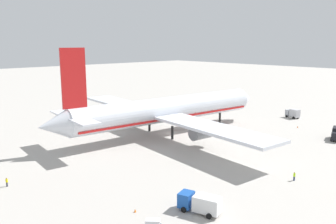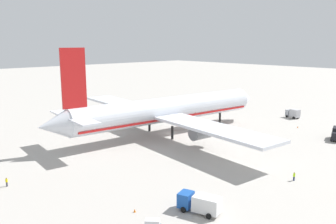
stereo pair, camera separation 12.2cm
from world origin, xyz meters
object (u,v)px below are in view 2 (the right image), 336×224
object	(u,v)px
service_truck_1	(200,203)
baggage_cart_0	(152,223)
ground_worker_0	(7,182)
traffic_cone_1	(298,127)
service_truck_4	(293,113)
traffic_cone_0	(135,210)
ground_worker_2	(294,176)
airliner	(165,110)

from	to	relation	value
service_truck_1	baggage_cart_0	xyz separation A→B (m)	(-8.45, 1.43, -0.88)
ground_worker_0	traffic_cone_1	distance (m)	83.04
service_truck_4	traffic_cone_0	distance (m)	84.80
traffic_cone_1	service_truck_4	bearing A→B (deg)	33.13
ground_worker_0	traffic_cone_0	size ratio (longest dim) A/B	3.04
service_truck_4	ground_worker_2	bearing A→B (deg)	-152.22
ground_worker_0	ground_worker_2	distance (m)	53.79
traffic_cone_1	ground_worker_2	bearing A→B (deg)	-153.97
airliner	ground_worker_2	xyz separation A→B (m)	(-5.51, -42.33, -6.14)
ground_worker_0	traffic_cone_0	bearing A→B (deg)	-65.26
service_truck_1	service_truck_4	bearing A→B (deg)	17.68
service_truck_4	baggage_cart_0	world-z (taller)	service_truck_4
traffic_cone_0	traffic_cone_1	xyz separation A→B (m)	(70.66, 9.08, 0.00)
airliner	traffic_cone_1	size ratio (longest dim) A/B	142.27
baggage_cart_0	ground_worker_2	world-z (taller)	ground_worker_2
service_truck_4	service_truck_1	bearing A→B (deg)	-162.32
ground_worker_2	traffic_cone_1	distance (m)	45.18
airliner	service_truck_1	bearing A→B (deg)	-126.22
service_truck_4	ground_worker_2	distance (m)	59.87
traffic_cone_1	baggage_cart_0	bearing A→B (deg)	-168.48
ground_worker_0	service_truck_4	bearing A→B (deg)	-4.13
ground_worker_2	traffic_cone_0	world-z (taller)	ground_worker_2
baggage_cart_0	ground_worker_0	bearing A→B (deg)	108.59
service_truck_4	ground_worker_0	world-z (taller)	service_truck_4
service_truck_1	baggage_cart_0	world-z (taller)	service_truck_1
airliner	traffic_cone_0	distance (m)	48.05
traffic_cone_1	ground_worker_0	bearing A→B (deg)	169.69
airliner	ground_worker_0	distance (m)	47.64
ground_worker_2	traffic_cone_1	size ratio (longest dim) A/B	3.03
baggage_cart_0	traffic_cone_0	xyz separation A→B (m)	(1.12, 5.54, -0.47)
ground_worker_0	traffic_cone_0	xyz separation A→B (m)	(11.04, -23.95, -0.57)
airliner	ground_worker_0	bearing A→B (deg)	-170.70
airliner	ground_worker_0	xyz separation A→B (m)	(-46.62, -7.64, -6.13)
service_truck_4	baggage_cart_0	distance (m)	87.16
service_truck_4	traffic_cone_1	distance (m)	14.84
ground_worker_0	ground_worker_2	size ratio (longest dim) A/B	1.01
ground_worker_0	baggage_cart_0	bearing A→B (deg)	-71.41
ground_worker_0	traffic_cone_0	world-z (taller)	ground_worker_0
service_truck_1	ground_worker_2	bearing A→B (deg)	-9.40
service_truck_4	traffic_cone_1	world-z (taller)	service_truck_4
baggage_cart_0	traffic_cone_1	size ratio (longest dim) A/B	4.98
service_truck_4	ground_worker_0	distance (m)	94.32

